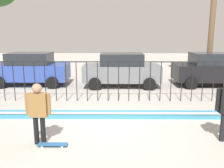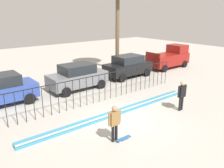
{
  "view_description": "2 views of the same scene",
  "coord_description": "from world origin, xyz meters",
  "px_view_note": "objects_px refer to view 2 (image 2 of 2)",
  "views": [
    {
      "loc": [
        0.27,
        -7.23,
        2.98
      ],
      "look_at": [
        0.19,
        1.95,
        1.04
      ],
      "focal_mm": 38.37,
      "sensor_mm": 36.0,
      "label": 1
    },
    {
      "loc": [
        -7.6,
        -8.26,
        5.57
      ],
      "look_at": [
        0.75,
        2.21,
        1.37
      ],
      "focal_mm": 37.39,
      "sensor_mm": 36.0,
      "label": 2
    }
  ],
  "objects_px": {
    "parked_car_blue": "(0,90)",
    "camera_operator": "(182,93)",
    "parked_car_gray": "(77,77)",
    "skateboard": "(123,138)",
    "pickup_truck": "(169,58)",
    "parked_car_black": "(128,66)",
    "skateboarder": "(115,120)"
  },
  "relations": [
    {
      "from": "parked_car_gray",
      "to": "parked_car_blue",
      "type": "bearing_deg",
      "value": 172.92
    },
    {
      "from": "skateboarder",
      "to": "parked_car_blue",
      "type": "relative_size",
      "value": 0.39
    },
    {
      "from": "pickup_truck",
      "to": "camera_operator",
      "type": "bearing_deg",
      "value": -135.13
    },
    {
      "from": "parked_car_blue",
      "to": "parked_car_gray",
      "type": "relative_size",
      "value": 1.0
    },
    {
      "from": "camera_operator",
      "to": "parked_car_blue",
      "type": "bearing_deg",
      "value": -46.07
    },
    {
      "from": "parked_car_gray",
      "to": "pickup_truck",
      "type": "distance_m",
      "value": 10.93
    },
    {
      "from": "camera_operator",
      "to": "pickup_truck",
      "type": "bearing_deg",
      "value": -141.32
    },
    {
      "from": "skateboard",
      "to": "camera_operator",
      "type": "bearing_deg",
      "value": 10.05
    },
    {
      "from": "camera_operator",
      "to": "parked_car_blue",
      "type": "height_order",
      "value": "parked_car_blue"
    },
    {
      "from": "parked_car_blue",
      "to": "pickup_truck",
      "type": "xyz_separation_m",
      "value": [
        16.22,
        -0.08,
        0.06
      ]
    },
    {
      "from": "parked_car_black",
      "to": "parked_car_blue",
      "type": "bearing_deg",
      "value": -179.06
    },
    {
      "from": "skateboard",
      "to": "parked_car_blue",
      "type": "xyz_separation_m",
      "value": [
        -3.21,
        7.83,
        0.91
      ]
    },
    {
      "from": "camera_operator",
      "to": "skateboard",
      "type": "bearing_deg",
      "value": 1.48
    },
    {
      "from": "parked_car_gray",
      "to": "parked_car_black",
      "type": "bearing_deg",
      "value": -1.06
    },
    {
      "from": "parked_car_blue",
      "to": "parked_car_gray",
      "type": "bearing_deg",
      "value": 0.61
    },
    {
      "from": "skateboard",
      "to": "parked_car_black",
      "type": "xyz_separation_m",
      "value": [
        7.31,
        7.76,
        0.91
      ]
    },
    {
      "from": "skateboard",
      "to": "camera_operator",
      "type": "distance_m",
      "value": 4.92
    },
    {
      "from": "camera_operator",
      "to": "parked_car_gray",
      "type": "distance_m",
      "value": 7.63
    },
    {
      "from": "skateboard",
      "to": "skateboarder",
      "type": "bearing_deg",
      "value": 161.34
    },
    {
      "from": "parked_car_gray",
      "to": "parked_car_black",
      "type": "relative_size",
      "value": 1.0
    },
    {
      "from": "parked_car_gray",
      "to": "parked_car_black",
      "type": "height_order",
      "value": "same"
    },
    {
      "from": "parked_car_gray",
      "to": "camera_operator",
      "type": "bearing_deg",
      "value": -72.83
    },
    {
      "from": "camera_operator",
      "to": "parked_car_blue",
      "type": "relative_size",
      "value": 0.42
    },
    {
      "from": "parked_car_blue",
      "to": "parked_car_black",
      "type": "distance_m",
      "value": 10.52
    },
    {
      "from": "parked_car_blue",
      "to": "parked_car_black",
      "type": "bearing_deg",
      "value": 3.61
    },
    {
      "from": "skateboard",
      "to": "parked_car_blue",
      "type": "height_order",
      "value": "parked_car_blue"
    },
    {
      "from": "parked_car_black",
      "to": "pickup_truck",
      "type": "bearing_deg",
      "value": 1.15
    },
    {
      "from": "pickup_truck",
      "to": "parked_car_blue",
      "type": "bearing_deg",
      "value": -177.27
    },
    {
      "from": "skateboard",
      "to": "pickup_truck",
      "type": "xyz_separation_m",
      "value": [
        13.01,
        7.75,
        0.98
      ]
    },
    {
      "from": "camera_operator",
      "to": "parked_car_black",
      "type": "bearing_deg",
      "value": -111.98
    },
    {
      "from": "parked_car_blue",
      "to": "camera_operator",
      "type": "bearing_deg",
      "value": -38.92
    },
    {
      "from": "parked_car_black",
      "to": "pickup_truck",
      "type": "distance_m",
      "value": 5.7
    }
  ]
}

